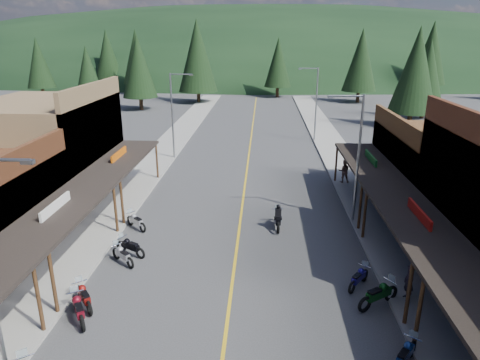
# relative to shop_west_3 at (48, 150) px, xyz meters

# --- Properties ---
(ground) EXTENTS (220.00, 220.00, 0.00)m
(ground) POSITION_rel_shop_west_3_xyz_m (13.78, -11.30, -3.52)
(ground) COLOR #38383A
(ground) RESTS_ON ground
(centerline) EXTENTS (0.15, 90.00, 0.01)m
(centerline) POSITION_rel_shop_west_3_xyz_m (13.78, 8.70, -3.51)
(centerline) COLOR gold
(centerline) RESTS_ON ground
(sidewalk_west) EXTENTS (3.40, 94.00, 0.15)m
(sidewalk_west) POSITION_rel_shop_west_3_xyz_m (5.08, 8.70, -3.44)
(sidewalk_west) COLOR gray
(sidewalk_west) RESTS_ON ground
(sidewalk_east) EXTENTS (3.40, 94.00, 0.15)m
(sidewalk_east) POSITION_rel_shop_west_3_xyz_m (22.48, 8.70, -3.44)
(sidewalk_east) COLOR gray
(sidewalk_east) RESTS_ON ground
(shop_west_3) EXTENTS (10.90, 10.20, 8.20)m
(shop_west_3) POSITION_rel_shop_west_3_xyz_m (0.00, 0.00, 0.00)
(shop_west_3) COLOR brown
(shop_west_3) RESTS_ON ground
(shop_east_3) EXTENTS (10.90, 10.20, 6.20)m
(shop_east_3) POSITION_rel_shop_west_3_xyz_m (27.54, 0.00, -0.99)
(shop_east_3) COLOR #4C2D16
(shop_east_3) RESTS_ON ground
(streetlight_1) EXTENTS (2.16, 0.18, 8.00)m
(streetlight_1) POSITION_rel_shop_west_3_xyz_m (6.83, 10.70, 0.94)
(streetlight_1) COLOR gray
(streetlight_1) RESTS_ON ground
(streetlight_2) EXTENTS (2.16, 0.18, 8.00)m
(streetlight_2) POSITION_rel_shop_west_3_xyz_m (20.74, -3.30, 0.94)
(streetlight_2) COLOR gray
(streetlight_2) RESTS_ON ground
(streetlight_3) EXTENTS (2.16, 0.18, 8.00)m
(streetlight_3) POSITION_rel_shop_west_3_xyz_m (20.74, 18.70, 0.94)
(streetlight_3) COLOR gray
(streetlight_3) RESTS_ON ground
(ridge_hill) EXTENTS (310.00, 140.00, 60.00)m
(ridge_hill) POSITION_rel_shop_west_3_xyz_m (13.78, 123.70, -3.52)
(ridge_hill) COLOR black
(ridge_hill) RESTS_ON ground
(pine_0) EXTENTS (5.04, 5.04, 11.00)m
(pine_0) POSITION_rel_shop_west_3_xyz_m (-26.22, 50.70, 2.96)
(pine_0) COLOR black
(pine_0) RESTS_ON ground
(pine_1) EXTENTS (5.88, 5.88, 12.50)m
(pine_1) POSITION_rel_shop_west_3_xyz_m (-10.22, 58.70, 3.72)
(pine_1) COLOR black
(pine_1) RESTS_ON ground
(pine_2) EXTENTS (6.72, 6.72, 14.00)m
(pine_2) POSITION_rel_shop_west_3_xyz_m (3.78, 46.70, 4.47)
(pine_2) COLOR black
(pine_2) RESTS_ON ground
(pine_3) EXTENTS (5.04, 5.04, 11.00)m
(pine_3) POSITION_rel_shop_west_3_xyz_m (17.78, 54.70, 2.96)
(pine_3) COLOR black
(pine_3) RESTS_ON ground
(pine_4) EXTENTS (5.88, 5.88, 12.50)m
(pine_4) POSITION_rel_shop_west_3_xyz_m (31.78, 48.70, 3.72)
(pine_4) COLOR black
(pine_4) RESTS_ON ground
(pine_5) EXTENTS (6.72, 6.72, 14.00)m
(pine_5) POSITION_rel_shop_west_3_xyz_m (47.78, 60.70, 4.47)
(pine_5) COLOR black
(pine_5) RESTS_ON ground
(pine_7) EXTENTS (5.88, 5.88, 12.50)m
(pine_7) POSITION_rel_shop_west_3_xyz_m (-18.22, 64.70, 3.72)
(pine_7) COLOR black
(pine_7) RESTS_ON ground
(pine_8) EXTENTS (4.48, 4.48, 10.00)m
(pine_8) POSITION_rel_shop_west_3_xyz_m (-8.22, 28.70, 2.46)
(pine_8) COLOR black
(pine_8) RESTS_ON ground
(pine_9) EXTENTS (4.93, 4.93, 10.80)m
(pine_9) POSITION_rel_shop_west_3_xyz_m (37.78, 33.70, 2.86)
(pine_9) COLOR black
(pine_9) RESTS_ON ground
(pine_10) EXTENTS (5.38, 5.38, 11.60)m
(pine_10) POSITION_rel_shop_west_3_xyz_m (-4.22, 38.70, 3.27)
(pine_10) COLOR black
(pine_10) RESTS_ON ground
(pine_11) EXTENTS (5.82, 5.82, 12.40)m
(pine_11) POSITION_rel_shop_west_3_xyz_m (33.78, 26.70, 3.67)
(pine_11) COLOR black
(pine_11) RESTS_ON ground
(bike_west_6) EXTENTS (1.74, 2.19, 1.22)m
(bike_west_6) POSITION_rel_shop_west_3_xyz_m (7.69, -13.87, -2.91)
(bike_west_6) COLOR maroon
(bike_west_6) RESTS_ON ground
(bike_west_7) EXTENTS (1.76, 2.01, 1.15)m
(bike_west_7) POSITION_rel_shop_west_3_xyz_m (7.53, -12.93, -2.94)
(bike_west_7) COLOR maroon
(bike_west_7) RESTS_ON ground
(bike_west_8) EXTENTS (1.85, 1.74, 1.09)m
(bike_west_8) POSITION_rel_shop_west_3_xyz_m (8.03, -9.20, -2.97)
(bike_west_8) COLOR #9A999E
(bike_west_8) RESTS_ON ground
(bike_west_9) EXTENTS (2.05, 1.54, 1.13)m
(bike_west_9) POSITION_rel_shop_west_3_xyz_m (8.16, -8.30, -2.96)
(bike_west_9) COLOR black
(bike_west_9) RESTS_ON ground
(bike_west_10) EXTENTS (1.88, 1.79, 1.11)m
(bike_west_10) POSITION_rel_shop_west_3_xyz_m (7.52, -5.00, -2.96)
(bike_west_10) COLOR #A4A4A9
(bike_west_10) RESTS_ON ground
(bike_east_6) EXTENTS (1.72, 1.97, 1.13)m
(bike_east_6) POSITION_rel_shop_west_3_xyz_m (20.26, -15.84, -2.96)
(bike_east_6) COLOR navy
(bike_east_6) RESTS_ON ground
(bike_east_7) EXTENTS (2.29, 1.87, 1.29)m
(bike_east_7) POSITION_rel_shop_west_3_xyz_m (20.23, -12.21, -2.88)
(bike_east_7) COLOR #0C3F13
(bike_east_7) RESTS_ON ground
(bike_east_8) EXTENTS (1.63, 1.88, 1.07)m
(bike_east_8) POSITION_rel_shop_west_3_xyz_m (19.69, -10.73, -2.98)
(bike_east_8) COLOR navy
(bike_east_8) RESTS_ON ground
(rider_on_bike) EXTENTS (0.73, 2.15, 1.63)m
(rider_on_bike) POSITION_rel_shop_west_3_xyz_m (16.13, -4.41, -2.86)
(rider_on_bike) COLOR black
(rider_on_bike) RESTS_ON ground
(pedestrian_east_a) EXTENTS (0.47, 0.66, 1.69)m
(pedestrian_east_a) POSITION_rel_shop_west_3_xyz_m (21.59, -11.81, -2.52)
(pedestrian_east_a) COLOR black
(pedestrian_east_a) RESTS_ON sidewalk_east
(pedestrian_east_b) EXTENTS (0.93, 0.58, 1.85)m
(pedestrian_east_b) POSITION_rel_shop_west_3_xyz_m (21.57, 4.13, -2.44)
(pedestrian_east_b) COLOR brown
(pedestrian_east_b) RESTS_ON sidewalk_east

